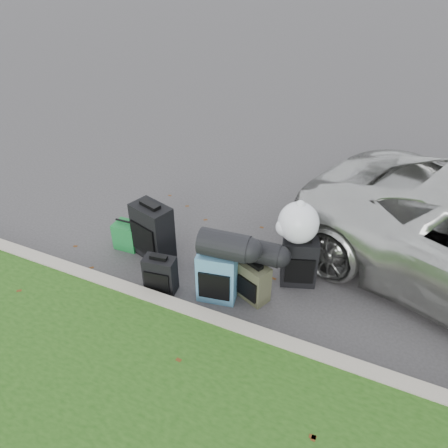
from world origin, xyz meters
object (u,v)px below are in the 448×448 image
at_px(suitcase_large_black_left, 153,231).
at_px(suitcase_olive, 254,282).
at_px(suitcase_small_black, 160,274).
at_px(tote_navy, 208,258).
at_px(suitcase_large_black_right, 299,262).
at_px(suitcase_teal, 217,276).
at_px(tote_green, 128,235).

xyz_separation_m(suitcase_large_black_left, suitcase_olive, (1.56, -0.24, -0.14)).
distance_m(suitcase_small_black, tote_navy, 0.74).
distance_m(suitcase_large_black_left, suitcase_olive, 1.59).
distance_m(suitcase_large_black_left, suitcase_large_black_right, 1.98).
xyz_separation_m(suitcase_teal, suitcase_large_black_right, (0.80, 0.68, -0.01)).
xyz_separation_m(suitcase_olive, suitcase_large_black_right, (0.39, 0.51, 0.08)).
height_order(suitcase_small_black, suitcase_olive, suitcase_olive).
bearing_deg(tote_navy, suitcase_teal, -67.55).
relative_size(suitcase_large_black_left, suitcase_teal, 1.19).
bearing_deg(suitcase_small_black, tote_green, 138.43).
xyz_separation_m(suitcase_large_black_left, tote_green, (-0.44, 0.00, -0.20)).
bearing_deg(suitcase_olive, suitcase_large_black_left, -166.18).
relative_size(suitcase_teal, tote_navy, 2.28).
relative_size(suitcase_large_black_right, tote_green, 1.68).
bearing_deg(tote_green, suitcase_large_black_left, -3.20).
distance_m(suitcase_large_black_right, tote_green, 2.41).
relative_size(suitcase_large_black_right, tote_navy, 2.24).
relative_size(suitcase_teal, suitcase_large_black_right, 1.02).
xyz_separation_m(suitcase_large_black_left, suitcase_teal, (1.15, -0.41, -0.06)).
relative_size(suitcase_small_black, suitcase_teal, 0.74).
height_order(suitcase_teal, tote_navy, suitcase_teal).
xyz_separation_m(suitcase_olive, suitcase_teal, (-0.41, -0.17, 0.08)).
bearing_deg(suitcase_teal, suitcase_large_black_right, 29.18).
bearing_deg(suitcase_large_black_right, suitcase_olive, -147.61).
distance_m(suitcase_olive, suitcase_large_black_right, 0.65).
bearing_deg(tote_navy, suitcase_large_black_right, -4.84).
height_order(suitcase_large_black_right, tote_green, suitcase_large_black_right).
xyz_separation_m(suitcase_small_black, suitcase_large_black_right, (1.49, 0.85, 0.08)).
xyz_separation_m(suitcase_large_black_right, tote_navy, (-1.16, -0.19, -0.18)).
distance_m(suitcase_teal, tote_navy, 0.63).
relative_size(suitcase_olive, tote_navy, 1.72).
xyz_separation_m(suitcase_small_black, suitcase_teal, (0.69, 0.17, 0.09)).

